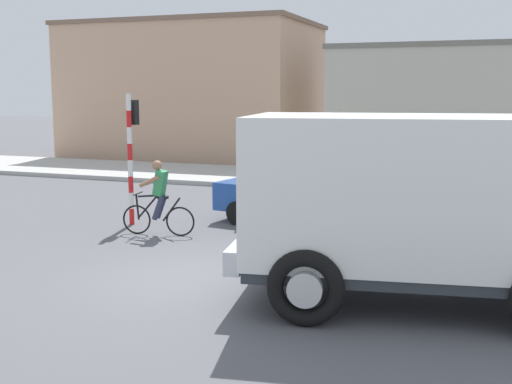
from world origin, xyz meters
name	(u,v)px	position (x,y,z in m)	size (l,w,h in m)	color
ground_plane	(193,279)	(0.00, 0.00, 0.00)	(120.00, 120.00, 0.00)	#56565B
sidewalk_far	(353,181)	(0.00, 12.96, 0.08)	(80.00, 5.00, 0.16)	#ADADA8
truck_foreground	(420,198)	(3.83, -0.02, 1.67)	(5.75, 3.48, 2.90)	white
cyclist	(158,198)	(-2.30, 2.94, 0.86)	(1.72, 0.54, 1.72)	black
traffic_light_pole	(131,141)	(-3.53, 3.86, 2.07)	(0.24, 0.43, 3.20)	red
car_red_near	(298,191)	(0.29, 5.28, 0.82)	(4.23, 2.39, 1.60)	#234C9E
pedestrian_near_kerb	(371,177)	(1.50, 8.46, 0.85)	(0.34, 0.22, 1.62)	#2D334C
building_corner_left	(194,91)	(-9.61, 19.87, 3.28)	(11.75, 7.44, 6.55)	tan
building_mid_block	(439,108)	(2.37, 18.64, 2.57)	(8.67, 5.53, 5.13)	#B2AD9E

